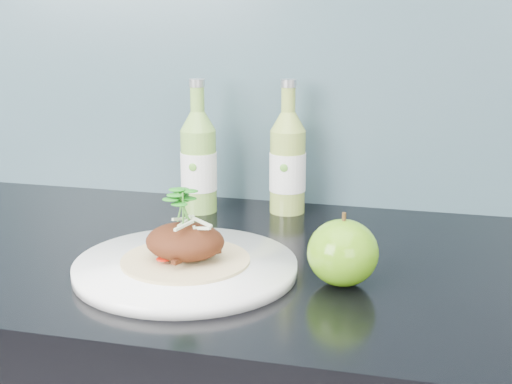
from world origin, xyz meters
TOP-DOWN VIEW (x-y plane):
  - dinner_plate at (-0.05, 1.61)m, footprint 0.31×0.31m
  - pork_taco at (-0.05, 1.61)m, footprint 0.17×0.17m
  - green_apple at (0.16, 1.62)m, footprint 0.10×0.10m
  - cider_bottle_left at (-0.12, 1.89)m, footprint 0.07×0.07m
  - cider_bottle_right at (0.02, 1.92)m, footprint 0.07×0.07m

SIDE VIEW (x-z plane):
  - dinner_plate at x=-0.05m, z-range 0.90..0.92m
  - green_apple at x=0.16m, z-range 0.90..0.99m
  - pork_taco at x=-0.05m, z-range 0.89..1.00m
  - cider_bottle_left at x=-0.12m, z-range 0.87..1.10m
  - cider_bottle_right at x=0.02m, z-range 0.87..1.10m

